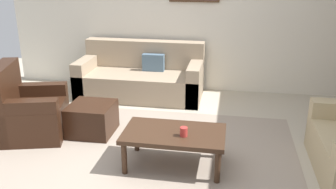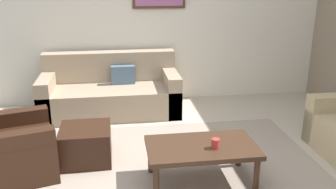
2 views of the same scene
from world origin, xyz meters
name	(u,v)px [view 2 (image 2 of 2)]	position (x,y,z in m)	size (l,w,h in m)	color
ground_plane	(164,177)	(0.00, 0.00, 0.00)	(8.00, 8.00, 0.00)	#B2A893
rear_partition	(142,15)	(0.00, 2.60, 1.40)	(6.00, 0.12, 2.80)	silver
area_rug	(164,177)	(0.00, 0.00, 0.00)	(3.52, 2.78, 0.01)	gray
couch_main	(111,92)	(-0.54, 2.08, 0.30)	(2.03, 0.94, 0.88)	gray
armchair_leather	(6,149)	(-1.62, 0.28, 0.31)	(0.98, 0.98, 0.95)	black
ottoman	(86,144)	(-0.82, 0.50, 0.20)	(0.56, 0.56, 0.40)	black
coffee_table	(202,150)	(0.37, -0.13, 0.36)	(1.10, 0.64, 0.41)	#382316
cup	(215,144)	(0.48, -0.21, 0.46)	(0.08, 0.08, 0.10)	#B2332D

